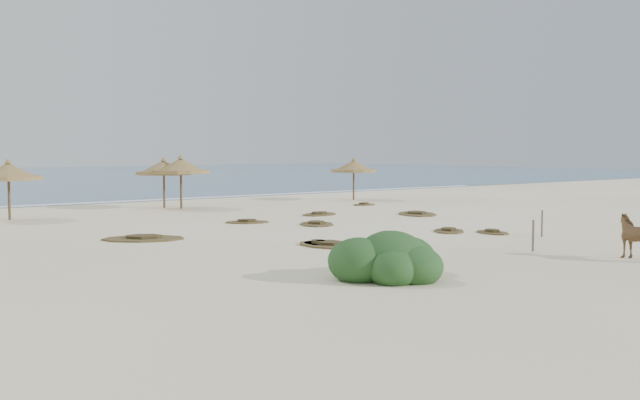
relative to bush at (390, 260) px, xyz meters
The scene contains 20 objects.
ground 5.97m from the bush, 50.67° to the left, with size 160.00×160.00×0.00m, color #F8EDCB.
foam_line 30.84m from the bush, 82.97° to the left, with size 70.00×0.60×0.01m, color silver.
palapa_2 22.60m from the bush, 98.93° to the left, with size 3.56×3.56×2.90m.
palapa_3 24.02m from the bush, 75.66° to the left, with size 4.08×4.08×3.04m.
palapa_4 24.80m from the bush, 77.50° to the left, with size 3.68×3.68×2.91m.
palapa_5 28.98m from the bush, 51.07° to the left, with size 3.47×3.47×2.83m.
fence_post_near 7.09m from the bush, ahead, with size 0.08×0.08×1.03m, color #6E6053.
fence_post_far 10.94m from the bush, 14.70° to the left, with size 0.07×0.07×1.02m, color #6E6053.
bush is the anchor object (origin of this frame).
scrub_1 11.53m from the bush, 98.17° to the left, with size 3.62×3.29×0.16m.
scrub_2 6.81m from the bush, 67.84° to the left, with size 1.31×1.67×0.16m.
scrub_3 13.32m from the bush, 60.35° to the left, with size 2.44×2.71×0.16m.
scrub_4 11.00m from the bush, 33.89° to the left, with size 2.18×2.17×0.16m.
scrub_5 18.44m from the bush, 42.04° to the left, with size 3.17×3.49×0.16m.
scrub_7 18.06m from the bush, 57.74° to the left, with size 2.53×2.02×0.16m.
scrub_9 6.42m from the bush, 65.41° to the left, with size 2.05×2.76×0.16m.
scrub_10 24.44m from the bush, 49.95° to the left, with size 1.62×1.09×0.16m.
scrub_11 2.24m from the bush, 59.38° to the left, with size 2.02×1.60×0.16m.
scrub_12 11.14m from the bush, 25.01° to the left, with size 1.36×1.77×0.16m.
scrub_13 14.96m from the bush, 71.93° to the left, with size 2.36×2.08×0.16m.
Camera 1 is at (-16.39, -17.76, 3.29)m, focal length 40.00 mm.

